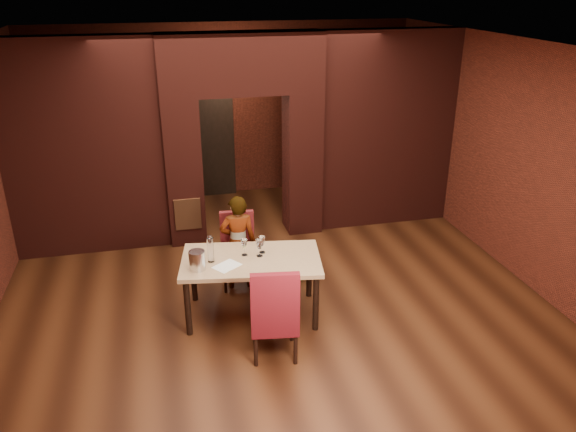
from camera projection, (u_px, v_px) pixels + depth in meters
name	position (u px, v px, depth m)	size (l,w,h in m)	color
floor	(271.00, 293.00, 7.56)	(8.00, 8.00, 0.00)	#442211
ceiling	(268.00, 47.00, 6.30)	(7.00, 8.00, 0.04)	silver
wall_back	(226.00, 111.00, 10.50)	(7.00, 0.04, 3.20)	maroon
wall_front	(405.00, 401.00, 3.35)	(7.00, 0.04, 3.20)	maroon
wall_right	(520.00, 162.00, 7.67)	(0.04, 8.00, 3.20)	maroon
pillar_left	(184.00, 171.00, 8.69)	(0.55, 0.55, 2.30)	maroon
pillar_right	(302.00, 163.00, 9.09)	(0.55, 0.55, 2.30)	maroon
lintel	(241.00, 63.00, 8.26)	(2.45, 0.55, 0.90)	maroon
wing_wall_left	(84.00, 149.00, 8.21)	(2.27, 0.35, 3.20)	maroon
wing_wall_right	(385.00, 130.00, 9.22)	(2.27, 0.35, 3.20)	maroon
vent_panel	(188.00, 214.00, 8.66)	(0.40, 0.03, 0.50)	#A3582F
rear_door	(207.00, 142.00, 10.58)	(0.90, 0.08, 2.10)	black
rear_door_frame	(207.00, 143.00, 10.54)	(1.02, 0.04, 2.22)	black
dining_table	(252.00, 287.00, 6.95)	(1.68, 0.94, 0.79)	tan
chair_far	(238.00, 251.00, 7.58)	(0.46, 0.46, 1.02)	maroon
chair_near	(274.00, 310.00, 6.15)	(0.52, 0.52, 1.14)	maroon
person_seated	(238.00, 242.00, 7.48)	(0.48, 0.32, 1.33)	silver
wine_glass_a	(244.00, 247.00, 6.84)	(0.09, 0.09, 0.21)	white
wine_glass_b	(262.00, 245.00, 6.90)	(0.09, 0.09, 0.22)	white
wine_glass_c	(259.00, 248.00, 6.81)	(0.09, 0.09, 0.22)	white
tasting_sheet	(227.00, 266.00, 6.61)	(0.30, 0.22, 0.00)	white
wine_bucket	(197.00, 260.00, 6.50)	(0.19, 0.19, 0.23)	silver
water_bottle	(210.00, 249.00, 6.66)	(0.08, 0.08, 0.34)	silver
potted_plant	(299.00, 265.00, 7.88)	(0.36, 0.32, 0.40)	#21681D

